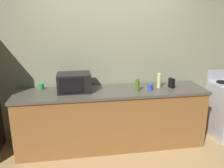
# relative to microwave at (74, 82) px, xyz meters

# --- Properties ---
(ground_plane) EXTENTS (8.00, 8.00, 0.00)m
(ground_plane) POSITION_rel_microwave_xyz_m (0.55, -0.45, -1.04)
(ground_plane) COLOR tan
(back_wall) EXTENTS (6.40, 0.10, 2.70)m
(back_wall) POSITION_rel_microwave_xyz_m (0.55, 0.36, 0.31)
(back_wall) COLOR gray
(back_wall) RESTS_ON ground_plane
(counter_run) EXTENTS (2.84, 0.64, 0.90)m
(counter_run) POSITION_rel_microwave_xyz_m (0.55, -0.05, -0.58)
(counter_run) COLOR brown
(counter_run) RESTS_ON ground_plane
(microwave) EXTENTS (0.48, 0.35, 0.27)m
(microwave) POSITION_rel_microwave_xyz_m (0.00, 0.00, 0.00)
(microwave) COLOR black
(microwave) RESTS_ON counter_run
(cordless_phone) EXTENTS (0.07, 0.12, 0.15)m
(cordless_phone) POSITION_rel_microwave_xyz_m (1.47, -0.05, -0.06)
(cordless_phone) COLOR black
(cordless_phone) RESTS_ON counter_run
(bottle_olive_oil) EXTENTS (0.06, 0.06, 0.19)m
(bottle_olive_oil) POSITION_rel_microwave_xyz_m (0.91, -0.14, -0.04)
(bottle_olive_oil) COLOR #4C6B19
(bottle_olive_oil) RESTS_ON counter_run
(bottle_vinegar) EXTENTS (0.06, 0.06, 0.22)m
(bottle_vinegar) POSITION_rel_microwave_xyz_m (1.29, -0.01, -0.02)
(bottle_vinegar) COLOR beige
(bottle_vinegar) RESTS_ON counter_run
(mug_blue) EXTENTS (0.08, 0.08, 0.09)m
(mug_blue) POSITION_rel_microwave_xyz_m (1.11, -0.11, -0.09)
(mug_blue) COLOR #2D4CB2
(mug_blue) RESTS_ON counter_run
(mug_green) EXTENTS (0.09, 0.09, 0.09)m
(mug_green) POSITION_rel_microwave_xyz_m (-0.50, 0.18, -0.09)
(mug_green) COLOR #2D8C47
(mug_green) RESTS_ON counter_run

